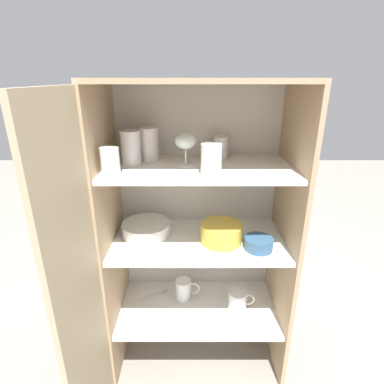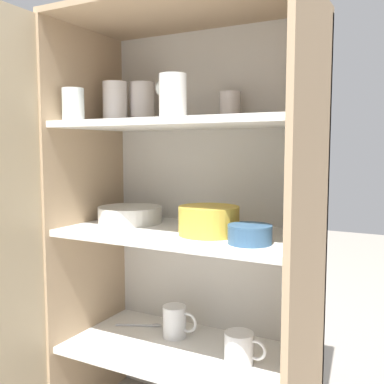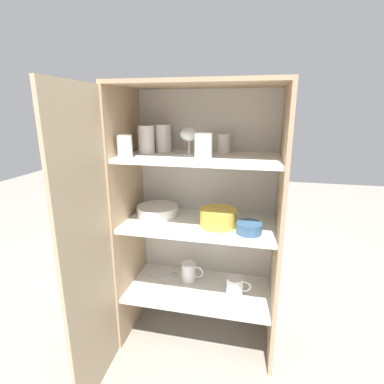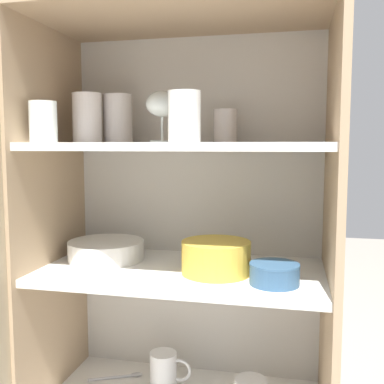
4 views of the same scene
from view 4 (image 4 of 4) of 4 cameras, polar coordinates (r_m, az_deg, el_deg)
name	(u,v)px [view 4 (image 4 of 4)]	position (r m, az deg, el deg)	size (l,w,h in m)	color
cupboard_back_panel	(197,253)	(1.40, 0.70, -7.75)	(0.77, 0.02, 1.30)	silver
cupboard_side_left	(53,262)	(1.35, -17.24, -8.53)	(0.02, 0.42, 1.30)	tan
cupboard_side_right	(330,280)	(1.18, 17.14, -10.59)	(0.02, 0.42, 1.30)	tan
cupboard_top_panel	(181,15)	(1.21, -1.35, 21.57)	(0.77, 0.42, 0.02)	tan
shelf_board_middle	(182,272)	(1.21, -1.27, -10.13)	(0.74, 0.38, 0.02)	white
shelf_board_upper	(182,147)	(1.17, -1.31, 5.80)	(0.74, 0.38, 0.02)	white
tumbler_glass_0	(184,117)	(1.03, -0.98, 9.53)	(0.07, 0.07, 0.11)	white
tumbler_glass_1	(43,122)	(1.17, -18.37, 8.44)	(0.07, 0.07, 0.10)	white
tumbler_glass_2	(118,119)	(1.32, -9.40, 9.15)	(0.08, 0.08, 0.14)	silver
tumbler_glass_3	(87,118)	(1.28, -13.17, 9.12)	(0.08, 0.08, 0.13)	silver
tumbler_glass_4	(225,126)	(1.27, 4.25, 8.34)	(0.07, 0.07, 0.09)	silver
wine_glass_0	(162,106)	(1.19, -3.85, 10.84)	(0.08, 0.08, 0.13)	white
plate_stack_white	(106,250)	(1.32, -10.83, -7.26)	(0.22, 0.22, 0.05)	silver
mixing_bowl_large	(216,256)	(1.15, 3.08, -8.14)	(0.18, 0.18, 0.08)	gold
serving_bowl_small	(274,273)	(1.09, 10.42, -10.05)	(0.12, 0.12, 0.05)	#33567A
coffee_mug_extra_1	(164,370)	(1.40, -3.53, -21.64)	(0.12, 0.08, 0.10)	white
serving_spoon	(121,376)	(1.48, -9.06, -22.13)	(0.15, 0.08, 0.01)	silver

